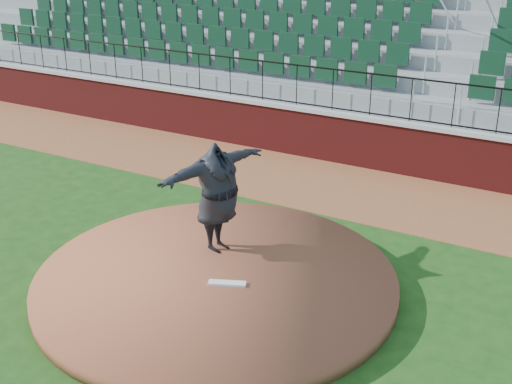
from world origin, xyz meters
TOP-DOWN VIEW (x-y plane):
  - ground at (0.00, 0.00)m, footprint 90.00×90.00m
  - warning_track at (0.00, 5.40)m, footprint 34.00×3.20m
  - field_wall at (0.00, 7.00)m, footprint 34.00×0.35m
  - wall_cap at (0.00, 7.00)m, footprint 34.00×0.45m
  - wall_railing at (0.00, 7.00)m, footprint 34.00×0.05m
  - seating_stands at (0.00, 9.72)m, footprint 34.00×5.10m
  - concourse_wall at (0.00, 12.52)m, footprint 34.00×0.50m
  - pitchers_mound at (-0.08, 0.29)m, footprint 5.99×5.99m
  - pitching_rubber at (0.26, 0.10)m, footprint 0.62×0.38m
  - pitcher at (-0.53, 1.08)m, footprint 1.15×2.52m

SIDE VIEW (x-z plane):
  - ground at x=0.00m, z-range 0.00..0.00m
  - warning_track at x=0.00m, z-range 0.00..0.01m
  - pitchers_mound at x=-0.08m, z-range 0.00..0.25m
  - pitching_rubber at x=0.26m, z-range 0.25..0.29m
  - field_wall at x=0.00m, z-range 0.00..1.20m
  - pitcher at x=-0.53m, z-range 0.25..2.23m
  - wall_cap at x=0.00m, z-range 1.20..1.30m
  - wall_railing at x=0.00m, z-range 1.30..2.30m
  - seating_stands at x=0.00m, z-range 0.00..4.60m
  - concourse_wall at x=0.00m, z-range 0.00..5.50m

